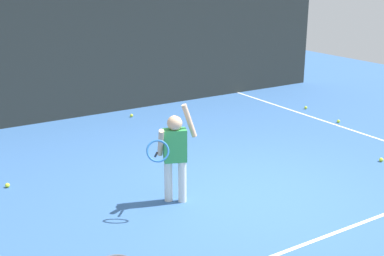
{
  "coord_description": "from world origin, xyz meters",
  "views": [
    {
      "loc": [
        -4.1,
        -4.97,
        3.0
      ],
      "look_at": [
        -0.51,
        0.81,
        0.85
      ],
      "focal_mm": 47.07,
      "sensor_mm": 36.0,
      "label": 1
    }
  ],
  "objects_px": {
    "tennis_ball_1": "(306,108)",
    "tennis_ball_2": "(381,160)",
    "tennis_ball_0": "(338,121)",
    "tennis_ball_4": "(132,115)",
    "tennis_ball_3": "(7,185)",
    "tennis_player": "(174,151)"
  },
  "relations": [
    {
      "from": "tennis_ball_1",
      "to": "tennis_ball_4",
      "type": "relative_size",
      "value": 1.0
    },
    {
      "from": "tennis_ball_2",
      "to": "tennis_ball_4",
      "type": "xyz_separation_m",
      "value": [
        -2.34,
        4.53,
        0.0
      ]
    },
    {
      "from": "tennis_player",
      "to": "tennis_ball_0",
      "type": "distance_m",
      "value": 4.94
    },
    {
      "from": "tennis_ball_0",
      "to": "tennis_ball_2",
      "type": "bearing_deg",
      "value": -119.52
    },
    {
      "from": "tennis_ball_1",
      "to": "tennis_ball_2",
      "type": "relative_size",
      "value": 1.0
    },
    {
      "from": "tennis_ball_0",
      "to": "tennis_ball_4",
      "type": "bearing_deg",
      "value": 142.39
    },
    {
      "from": "tennis_ball_1",
      "to": "tennis_ball_3",
      "type": "distance_m",
      "value": 6.75
    },
    {
      "from": "tennis_ball_1",
      "to": "tennis_ball_3",
      "type": "relative_size",
      "value": 1.0
    },
    {
      "from": "tennis_ball_3",
      "to": "tennis_ball_0",
      "type": "bearing_deg",
      "value": -2.42
    },
    {
      "from": "tennis_ball_1",
      "to": "tennis_ball_4",
      "type": "bearing_deg",
      "value": 157.5
    },
    {
      "from": "tennis_player",
      "to": "tennis_ball_0",
      "type": "bearing_deg",
      "value": 38.28
    },
    {
      "from": "tennis_player",
      "to": "tennis_ball_4",
      "type": "relative_size",
      "value": 20.46
    },
    {
      "from": "tennis_ball_1",
      "to": "tennis_ball_4",
      "type": "height_order",
      "value": "same"
    },
    {
      "from": "tennis_player",
      "to": "tennis_ball_2",
      "type": "height_order",
      "value": "tennis_player"
    },
    {
      "from": "tennis_ball_4",
      "to": "tennis_ball_3",
      "type": "bearing_deg",
      "value": -142.61
    },
    {
      "from": "tennis_ball_0",
      "to": "tennis_ball_3",
      "type": "distance_m",
      "value": 6.51
    },
    {
      "from": "tennis_ball_0",
      "to": "tennis_ball_4",
      "type": "relative_size",
      "value": 1.0
    },
    {
      "from": "tennis_ball_1",
      "to": "tennis_ball_3",
      "type": "bearing_deg",
      "value": -172.65
    },
    {
      "from": "tennis_ball_1",
      "to": "tennis_ball_2",
      "type": "xyz_separation_m",
      "value": [
        -1.27,
        -3.04,
        0.0
      ]
    },
    {
      "from": "tennis_ball_1",
      "to": "tennis_ball_2",
      "type": "height_order",
      "value": "same"
    },
    {
      "from": "tennis_ball_0",
      "to": "tennis_ball_4",
      "type": "height_order",
      "value": "same"
    },
    {
      "from": "tennis_ball_0",
      "to": "tennis_ball_2",
      "type": "relative_size",
      "value": 1.0
    }
  ]
}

